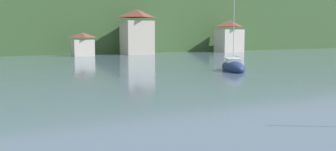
# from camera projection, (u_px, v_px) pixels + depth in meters

# --- Properties ---
(wooded_hillside) EXTENTS (352.00, 62.06, 43.81)m
(wooded_hillside) POSITION_uv_depth(u_px,v_px,m) (23.00, 26.00, 119.66)
(wooded_hillside) COLOR #38562D
(wooded_hillside) RESTS_ON ground_plane
(shore_building_west) EXTENTS (4.82, 3.40, 5.24)m
(shore_building_west) POSITION_uv_depth(u_px,v_px,m) (83.00, 45.00, 86.17)
(shore_building_west) COLOR beige
(shore_building_west) RESTS_ON ground_plane
(shore_building_westcentral) EXTENTS (7.27, 5.83, 10.83)m
(shore_building_westcentral) POSITION_uv_depth(u_px,v_px,m) (137.00, 33.00, 93.35)
(shore_building_westcentral) COLOR #BCB29E
(shore_building_westcentral) RESTS_ON ground_plane
(shore_building_central) EXTENTS (6.95, 5.33, 8.66)m
(shore_building_central) POSITION_uv_depth(u_px,v_px,m) (229.00, 37.00, 106.16)
(shore_building_central) COLOR beige
(shore_building_central) RESTS_ON ground_plane
(sailboat_far_2) EXTENTS (5.19, 7.81, 10.45)m
(sailboat_far_2) POSITION_uv_depth(u_px,v_px,m) (233.00, 67.00, 51.26)
(sailboat_far_2) COLOR navy
(sailboat_far_2) RESTS_ON ground_plane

